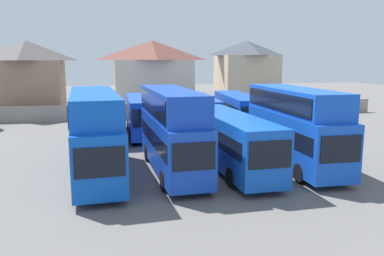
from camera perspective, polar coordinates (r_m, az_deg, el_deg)
The scene contains 13 objects.
ground at distance 42.08m, azimuth -4.24°, elevation 0.39°, with size 140.00×140.00×0.00m, color #605E5B.
depot_boundary_wall at distance 47.05m, azimuth -5.11°, elevation 2.47°, with size 56.00×0.50×1.80m, color gray.
bus_1 at distance 23.84m, azimuth -13.82°, elevation -0.20°, with size 3.29×11.55×4.99m.
bus_2 at distance 23.99m, azimuth -2.90°, elevation 0.23°, with size 2.83×10.61×5.08m.
bus_3 at distance 25.05m, azimuth 5.51°, elevation -1.45°, with size 2.92×11.89×3.45m.
bus_4 at distance 26.09m, azimuth 14.58°, elevation 0.68°, with size 2.75×10.43×5.05m.
bus_5 at distance 36.66m, azimuth -12.48°, elevation 1.80°, with size 2.86×11.68×3.30m.
bus_6 at distance 36.45m, azimuth -7.25°, elevation 2.07°, with size 2.67×10.52×3.51m.
bus_7 at distance 37.23m, azimuth 1.03°, elevation 2.26°, with size 3.34×10.73×3.45m.
bus_8 at distance 38.96m, azimuth 6.61°, elevation 2.57°, with size 3.43×11.68×3.50m.
house_terrace_left at distance 53.22m, azimuth -22.54°, elevation 6.71°, with size 8.58×7.85×9.21m.
house_terrace_centre at distance 52.53m, azimuth -5.69°, elevation 7.45°, with size 10.27×7.59×9.36m.
house_terrace_right at distance 56.17m, azimuth 7.80°, elevation 7.60°, with size 7.84×7.43×9.47m.
Camera 1 is at (-5.54, -23.15, 6.80)m, focal length 37.07 mm.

